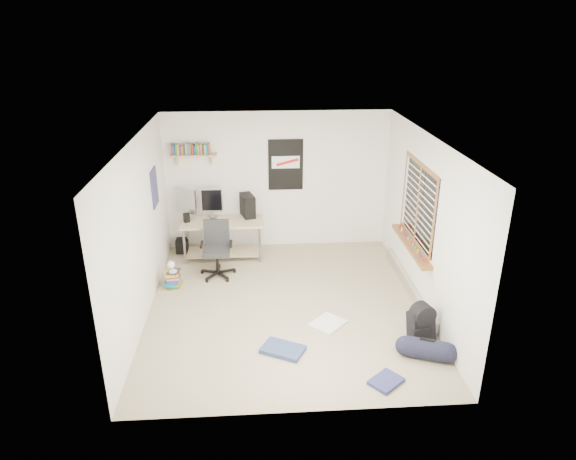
{
  "coord_description": "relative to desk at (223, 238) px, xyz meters",
  "views": [
    {
      "loc": [
        -0.42,
        -6.63,
        3.96
      ],
      "look_at": [
        0.06,
        0.31,
        1.09
      ],
      "focal_mm": 32.0,
      "sensor_mm": 36.0,
      "label": 1
    }
  ],
  "objects": [
    {
      "name": "tshirt",
      "position": [
        1.55,
        -2.33,
        -0.34
      ],
      "size": [
        0.57,
        0.57,
        0.04
      ],
      "primitive_type": "cube",
      "rotation": [
        0.0,
        0.0,
        0.8
      ],
      "color": "silver",
      "rests_on": "floor"
    },
    {
      "name": "jeans_b",
      "position": [
        2.06,
        -3.6,
        -0.34
      ],
      "size": [
        0.47,
        0.45,
        0.05
      ],
      "primitive_type": "cube",
      "rotation": [
        0.0,
        0.0,
        0.69
      ],
      "color": "navy",
      "rests_on": "floor"
    },
    {
      "name": "desk",
      "position": [
        0.0,
        0.0,
        0.0
      ],
      "size": [
        1.5,
        0.83,
        0.65
      ],
      "primitive_type": "cube",
      "rotation": [
        0.0,
        0.0,
        -0.15
      ],
      "color": "#D1B791",
      "rests_on": "floor"
    },
    {
      "name": "office_chair",
      "position": [
        -0.07,
        -0.71,
        0.12
      ],
      "size": [
        0.61,
        0.61,
        0.93
      ],
      "primitive_type": "cube",
      "rotation": [
        0.0,
        0.0,
        -0.0
      ],
      "color": "#262729",
      "rests_on": "floor"
    },
    {
      "name": "poster_left_wall",
      "position": [
        -0.99,
        -0.56,
        1.14
      ],
      "size": [
        0.02,
        0.42,
        0.6
      ],
      "primitive_type": "cube",
      "color": "navy",
      "rests_on": "left_wall"
    },
    {
      "name": "book_stack",
      "position": [
        -0.76,
        -1.06,
        -0.21
      ],
      "size": [
        0.57,
        0.52,
        0.32
      ],
      "primitive_type": "cube",
      "rotation": [
        0.0,
        0.0,
        -0.36
      ],
      "color": "brown",
      "rests_on": "floor"
    },
    {
      "name": "monitor_left",
      "position": [
        -0.61,
        0.13,
        0.5
      ],
      "size": [
        0.39,
        0.29,
        0.44
      ],
      "primitive_type": "cube",
      "rotation": [
        0.0,
        0.0,
        -0.53
      ],
      "color": "#AEAEB3",
      "rests_on": "desk"
    },
    {
      "name": "jeans_a",
      "position": [
        0.89,
        -2.9,
        -0.33
      ],
      "size": [
        0.62,
        0.54,
        0.06
      ],
      "primitive_type": "cube",
      "rotation": [
        0.0,
        0.0,
        -0.48
      ],
      "color": "navy",
      "rests_on": "floor"
    },
    {
      "name": "floor",
      "position": [
        0.99,
        -1.76,
        -0.37
      ],
      "size": [
        4.0,
        4.5,
        0.01
      ],
      "primitive_type": "cube",
      "color": "gray",
      "rests_on": "ground"
    },
    {
      "name": "speaker_left",
      "position": [
        -0.61,
        0.0,
        0.38
      ],
      "size": [
        0.13,
        0.13,
        0.19
      ],
      "primitive_type": "cube",
      "rotation": [
        0.0,
        0.0,
        0.41
      ],
      "color": "black",
      "rests_on": "desk"
    },
    {
      "name": "duffel_bag",
      "position": [
        2.67,
        -3.16,
        -0.22
      ],
      "size": [
        0.34,
        0.34,
        0.51
      ],
      "primitive_type": "cylinder",
      "rotation": [
        0.0,
        0.0,
        -0.37
      ],
      "color": "black",
      "rests_on": "floor"
    },
    {
      "name": "back_wall",
      "position": [
        0.99,
        0.49,
        0.89
      ],
      "size": [
        4.0,
        0.01,
        2.5
      ],
      "primitive_type": "cube",
      "color": "silver",
      "rests_on": "ground"
    },
    {
      "name": "baseboard_heater",
      "position": [
        2.95,
        -1.46,
        -0.28
      ],
      "size": [
        0.08,
        2.5,
        0.18
      ],
      "primitive_type": "cube",
      "color": "#B7B2A8",
      "rests_on": "floor"
    },
    {
      "name": "desk_lamp",
      "position": [
        -0.74,
        -1.08,
        0.02
      ],
      "size": [
        0.16,
        0.23,
        0.21
      ],
      "primitive_type": "cube",
      "rotation": [
        0.0,
        0.0,
        -0.19
      ],
      "color": "silver",
      "rests_on": "book_stack"
    },
    {
      "name": "speaker_right",
      "position": [
        -0.14,
        -0.25,
        0.37
      ],
      "size": [
        0.11,
        0.11,
        0.18
      ],
      "primitive_type": "cube",
      "rotation": [
        0.0,
        0.0,
        0.3
      ],
      "color": "black",
      "rests_on": "desk"
    },
    {
      "name": "backpack",
      "position": [
        2.72,
        -2.76,
        -0.16
      ],
      "size": [
        0.39,
        0.35,
        0.43
      ],
      "primitive_type": "cube",
      "rotation": [
        0.0,
        0.0,
        0.3
      ],
      "color": "black",
      "rests_on": "floor"
    },
    {
      "name": "wall_shelf",
      "position": [
        -0.46,
        0.38,
        1.42
      ],
      "size": [
        0.8,
        0.22,
        0.24
      ],
      "primitive_type": "cube",
      "color": "tan",
      "rests_on": "back_wall"
    },
    {
      "name": "window",
      "position": [
        2.94,
        -1.46,
        1.08
      ],
      "size": [
        0.1,
        1.5,
        1.26
      ],
      "primitive_type": "cube",
      "color": "brown",
      "rests_on": "right_wall"
    },
    {
      "name": "right_wall",
      "position": [
        3.0,
        -1.76,
        0.89
      ],
      "size": [
        0.01,
        4.5,
        2.5
      ],
      "primitive_type": "cube",
      "color": "silver",
      "rests_on": "ground"
    },
    {
      "name": "keyboard",
      "position": [
        -0.12,
        -0.18,
        0.29
      ],
      "size": [
        0.43,
        0.24,
        0.02
      ],
      "primitive_type": "cube",
      "rotation": [
        0.0,
        0.0,
        0.25
      ],
      "color": "black",
      "rests_on": "desk"
    },
    {
      "name": "monitor_right",
      "position": [
        -0.18,
        0.18,
        0.5
      ],
      "size": [
        0.39,
        0.1,
        0.42
      ],
      "primitive_type": "cube",
      "rotation": [
        0.0,
        0.0,
        -0.01
      ],
      "color": "#9E9CA1",
      "rests_on": "desk"
    },
    {
      "name": "subwoofer",
      "position": [
        -0.76,
        0.23,
        -0.22
      ],
      "size": [
        0.23,
        0.23,
        0.25
      ],
      "primitive_type": "cube",
      "rotation": [
        0.0,
        0.0,
        0.01
      ],
      "color": "black",
      "rests_on": "floor"
    },
    {
      "name": "pc_tower",
      "position": [
        0.45,
        0.24,
        0.5
      ],
      "size": [
        0.29,
        0.45,
        0.43
      ],
      "primitive_type": "cube",
      "rotation": [
        0.0,
        0.0,
        0.26
      ],
      "color": "black",
      "rests_on": "desk"
    },
    {
      "name": "left_wall",
      "position": [
        -1.01,
        -1.76,
        0.89
      ],
      "size": [
        0.01,
        4.5,
        2.5
      ],
      "primitive_type": "cube",
      "color": "silver",
      "rests_on": "ground"
    },
    {
      "name": "ceiling",
      "position": [
        0.99,
        -1.76,
        2.14
      ],
      "size": [
        4.0,
        4.5,
        0.01
      ],
      "primitive_type": "cube",
      "color": "white",
      "rests_on": "ground"
    },
    {
      "name": "poster_back_wall",
      "position": [
        1.14,
        0.47,
        1.19
      ],
      "size": [
        0.62,
        0.03,
        0.92
      ],
      "primitive_type": "cube",
      "color": "black",
      "rests_on": "back_wall"
    }
  ]
}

